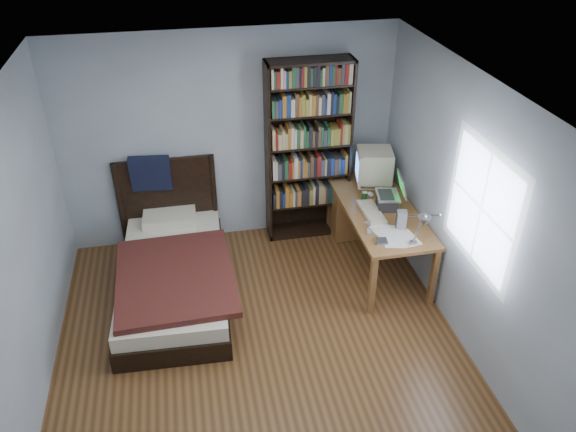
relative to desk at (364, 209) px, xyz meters
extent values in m
plane|color=#513317|center=(-1.51, -1.64, -0.42)|extent=(4.20, 4.20, 0.00)
plane|color=white|center=(-1.51, -1.64, 2.08)|extent=(4.20, 4.20, 0.00)
cube|color=#8F9EA8|center=(-1.51, 0.46, 0.83)|extent=(3.80, 0.04, 2.50)
cube|color=#8F9EA8|center=(-3.41, -1.64, 0.83)|extent=(0.04, 4.20, 2.50)
cube|color=#8F9EA8|center=(0.39, -1.64, 0.83)|extent=(0.04, 4.20, 2.50)
cube|color=white|center=(0.38, -1.79, 1.03)|extent=(0.01, 1.14, 1.14)
cube|color=white|center=(0.38, -1.79, 1.03)|extent=(0.01, 1.00, 1.00)
cube|color=brown|center=(0.00, -0.49, 0.29)|extent=(0.75, 1.73, 0.04)
cube|color=brown|center=(-0.33, -1.30, -0.08)|extent=(0.06, 0.06, 0.69)
cube|color=brown|center=(0.32, -1.30, -0.08)|extent=(0.06, 0.06, 0.69)
cube|color=brown|center=(-0.33, 0.33, -0.08)|extent=(0.06, 0.06, 0.69)
cube|color=brown|center=(0.32, 0.33, -0.08)|extent=(0.06, 0.06, 0.69)
cube|color=brown|center=(0.00, 0.16, -0.08)|extent=(0.69, 0.40, 0.68)
cube|color=beige|center=(0.06, 0.00, 0.32)|extent=(0.29, 0.26, 0.03)
cylinder|color=beige|center=(0.06, 0.00, 0.37)|extent=(0.10, 0.10, 0.06)
cube|color=beige|center=(0.09, 0.00, 0.58)|extent=(0.45, 0.43, 0.36)
cube|color=beige|center=(-0.10, 0.00, 0.58)|extent=(0.11, 0.38, 0.38)
cube|color=#4687FC|center=(-0.12, 0.00, 0.58)|extent=(0.07, 0.28, 0.25)
cube|color=#2D2D30|center=(0.08, -0.49, 0.38)|extent=(0.25, 0.28, 0.14)
cube|color=silver|center=(0.08, -0.49, 0.46)|extent=(0.29, 0.35, 0.02)
cube|color=#2D2D30|center=(0.06, -0.49, 0.47)|extent=(0.19, 0.27, 0.00)
cube|color=silver|center=(0.22, -0.49, 0.58)|extent=(0.13, 0.32, 0.22)
cube|color=#0CBF26|center=(0.21, -0.49, 0.58)|extent=(0.10, 0.26, 0.17)
cube|color=#99999E|center=(0.09, -1.22, 0.33)|extent=(0.06, 0.05, 0.04)
cylinder|color=#99999E|center=(0.09, -1.28, 0.54)|extent=(0.02, 0.14, 0.39)
cylinder|color=#99999E|center=(0.02, -1.50, 0.83)|extent=(0.16, 0.32, 0.20)
cone|color=#99999E|center=(-0.06, -1.65, 0.87)|extent=(0.12, 0.12, 0.10)
cube|color=beige|center=(-0.13, -0.58, 0.33)|extent=(0.20, 0.49, 0.05)
cube|color=gray|center=(0.08, -0.91, 0.41)|extent=(0.12, 0.12, 0.19)
cylinder|color=#093206|center=(-0.12, -0.31, 0.36)|extent=(0.06, 0.06, 0.11)
ellipsoid|color=silver|center=(-0.01, -0.22, 0.33)|extent=(0.06, 0.11, 0.04)
cube|color=silver|center=(-0.23, -0.80, 0.32)|extent=(0.05, 0.10, 0.02)
cube|color=gray|center=(-0.27, -0.94, 0.32)|extent=(0.07, 0.10, 0.02)
cube|color=gray|center=(-0.20, -1.12, 0.32)|extent=(0.12, 0.12, 0.02)
cube|color=black|center=(-1.10, 0.30, 0.66)|extent=(0.03, 0.30, 2.16)
cube|color=black|center=(-0.15, 0.30, 0.66)|extent=(0.03, 0.30, 2.16)
cube|color=black|center=(-0.62, 0.30, 1.73)|extent=(0.97, 0.30, 0.03)
cube|color=black|center=(-0.62, 0.30, -0.39)|extent=(0.97, 0.30, 0.06)
cube|color=black|center=(-0.62, 0.44, 0.66)|extent=(0.97, 0.02, 2.16)
cube|color=olive|center=(-0.62, 0.28, 0.69)|extent=(0.89, 0.22, 1.96)
cube|color=black|center=(-2.27, -0.59, -0.31)|extent=(1.19, 2.22, 0.22)
cube|color=silver|center=(-2.27, -0.59, -0.12)|extent=(1.14, 2.16, 0.16)
cube|color=maroon|center=(-2.24, -0.86, -0.01)|extent=(1.18, 1.44, 0.07)
cube|color=silver|center=(-2.27, 0.25, 0.01)|extent=(0.61, 0.41, 0.12)
cube|color=black|center=(-2.27, 0.42, 0.13)|extent=(1.15, 0.05, 1.10)
cylinder|color=black|center=(-2.82, 0.40, 0.13)|extent=(0.06, 0.06, 1.10)
cylinder|color=black|center=(-1.73, 0.40, 0.13)|extent=(0.06, 0.06, 1.10)
cube|color=black|center=(-2.42, 0.39, 0.53)|extent=(0.46, 0.20, 0.43)
camera|label=1|loc=(-2.02, -5.42, 3.47)|focal=35.00mm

